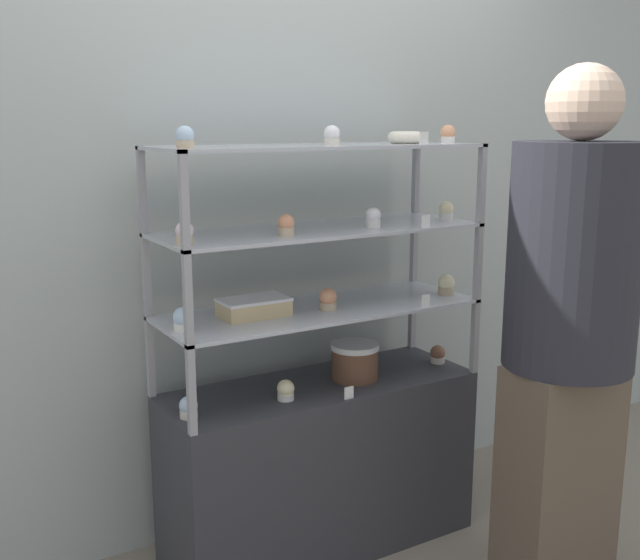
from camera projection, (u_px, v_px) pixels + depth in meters
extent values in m
plane|color=gray|center=(320.00, 543.00, 2.88)|extent=(20.00, 20.00, 0.00)
cube|color=#A8B2AD|center=(274.00, 198.00, 2.91)|extent=(8.00, 0.05, 2.60)
cube|color=#333338|center=(320.00, 465.00, 2.82)|extent=(1.17, 0.41, 0.65)
cube|color=#99999E|center=(150.00, 357.00, 2.59)|extent=(0.02, 0.02, 0.29)
cube|color=#99999E|center=(412.00, 314.00, 3.17)|extent=(0.02, 0.02, 0.29)
cube|color=#99999E|center=(191.00, 390.00, 2.27)|extent=(0.02, 0.02, 0.29)
cube|color=#99999E|center=(475.00, 336.00, 2.84)|extent=(0.02, 0.02, 0.29)
cube|color=#B7BCC6|center=(320.00, 309.00, 2.69)|extent=(1.17, 0.41, 0.01)
cube|color=#99999E|center=(146.00, 275.00, 2.53)|extent=(0.02, 0.02, 0.29)
cube|color=#99999E|center=(414.00, 247.00, 3.11)|extent=(0.02, 0.02, 0.29)
cube|color=#99999E|center=(188.00, 298.00, 2.21)|extent=(0.02, 0.02, 0.29)
cube|color=#99999E|center=(478.00, 262.00, 2.78)|extent=(0.02, 0.02, 0.29)
cube|color=#B7BCC6|center=(320.00, 230.00, 2.63)|extent=(1.17, 0.41, 0.01)
cube|color=#99999E|center=(142.00, 190.00, 2.47)|extent=(0.02, 0.02, 0.29)
cube|color=#99999E|center=(416.00, 177.00, 3.05)|extent=(0.02, 0.02, 0.29)
cube|color=#99999E|center=(184.00, 200.00, 2.15)|extent=(0.02, 0.02, 0.29)
cube|color=#99999E|center=(482.00, 184.00, 2.72)|extent=(0.02, 0.02, 0.29)
cube|color=#B7BCC6|center=(320.00, 146.00, 2.57)|extent=(1.17, 0.41, 0.01)
cylinder|color=brown|center=(355.00, 364.00, 2.79)|extent=(0.17, 0.17, 0.12)
cylinder|color=white|center=(355.00, 346.00, 2.77)|extent=(0.18, 0.18, 0.02)
cube|color=#DBBC84|center=(254.00, 309.00, 2.56)|extent=(0.23, 0.14, 0.05)
cube|color=white|center=(254.00, 300.00, 2.56)|extent=(0.23, 0.14, 0.01)
cylinder|color=beige|center=(189.00, 414.00, 2.43)|extent=(0.06, 0.06, 0.02)
sphere|color=silver|center=(188.00, 405.00, 2.42)|extent=(0.06, 0.06, 0.06)
cylinder|color=white|center=(286.00, 396.00, 2.59)|extent=(0.06, 0.06, 0.02)
sphere|color=#F4EAB2|center=(286.00, 388.00, 2.58)|extent=(0.06, 0.06, 0.06)
cylinder|color=beige|center=(437.00, 360.00, 2.99)|extent=(0.06, 0.06, 0.02)
sphere|color=#8C5B42|center=(438.00, 353.00, 2.98)|extent=(0.06, 0.06, 0.06)
cube|color=white|center=(349.00, 393.00, 2.59)|extent=(0.04, 0.00, 0.04)
cylinder|color=white|center=(183.00, 327.00, 2.38)|extent=(0.06, 0.06, 0.03)
sphere|color=silver|center=(183.00, 317.00, 2.38)|extent=(0.06, 0.06, 0.06)
cylinder|color=#CCB28C|center=(328.00, 306.00, 2.66)|extent=(0.06, 0.06, 0.03)
sphere|color=#E5996B|center=(328.00, 297.00, 2.65)|extent=(0.06, 0.06, 0.06)
cylinder|color=#CCB28C|center=(446.00, 290.00, 2.90)|extent=(0.06, 0.06, 0.03)
sphere|color=#F4EAB2|center=(446.00, 283.00, 2.89)|extent=(0.06, 0.06, 0.06)
cube|color=white|center=(426.00, 301.00, 2.70)|extent=(0.04, 0.00, 0.04)
cylinder|color=#CCB28C|center=(185.00, 240.00, 2.27)|extent=(0.05, 0.05, 0.03)
sphere|color=silver|center=(185.00, 230.00, 2.26)|extent=(0.06, 0.06, 0.06)
cylinder|color=#CCB28C|center=(286.00, 231.00, 2.44)|extent=(0.05, 0.05, 0.03)
sphere|color=#E5996B|center=(286.00, 223.00, 2.44)|extent=(0.06, 0.06, 0.06)
cylinder|color=white|center=(373.00, 224.00, 2.63)|extent=(0.05, 0.05, 0.03)
sphere|color=white|center=(373.00, 215.00, 2.63)|extent=(0.06, 0.06, 0.06)
cylinder|color=white|center=(446.00, 216.00, 2.84)|extent=(0.05, 0.05, 0.03)
sphere|color=#F4EAB2|center=(446.00, 208.00, 2.83)|extent=(0.06, 0.06, 0.06)
cube|color=white|center=(426.00, 221.00, 2.63)|extent=(0.04, 0.00, 0.04)
cylinder|color=#CCB28C|center=(185.00, 144.00, 2.23)|extent=(0.05, 0.05, 0.02)
sphere|color=silver|center=(185.00, 135.00, 2.22)|extent=(0.06, 0.06, 0.06)
cylinder|color=beige|center=(332.00, 142.00, 2.53)|extent=(0.05, 0.05, 0.02)
sphere|color=white|center=(332.00, 133.00, 2.52)|extent=(0.06, 0.06, 0.06)
cylinder|color=white|center=(448.00, 140.00, 2.80)|extent=(0.05, 0.05, 0.02)
sphere|color=#E5996B|center=(448.00, 132.00, 2.80)|extent=(0.06, 0.06, 0.06)
cube|color=white|center=(424.00, 138.00, 2.56)|extent=(0.04, 0.00, 0.04)
torus|color=#EFE5CC|center=(406.00, 137.00, 2.75)|extent=(0.13, 0.13, 0.04)
cube|color=brown|center=(558.00, 482.00, 2.50)|extent=(0.39, 0.22, 0.82)
cylinder|color=#26262D|center=(574.00, 257.00, 2.34)|extent=(0.41, 0.41, 0.71)
sphere|color=beige|center=(585.00, 102.00, 2.24)|extent=(0.23, 0.23, 0.23)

